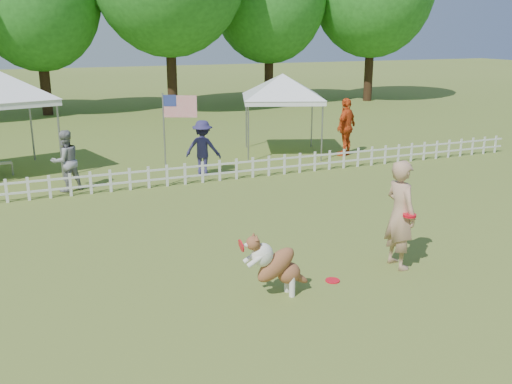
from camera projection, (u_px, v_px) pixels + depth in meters
ground at (313, 284)px, 9.50m from camera, size 120.00×120.00×0.00m
picket_fence at (194, 173)px, 15.64m from camera, size 22.00×0.08×0.60m
handler at (400, 214)px, 9.98m from camera, size 0.48×0.72×1.95m
dog at (277, 265)px, 8.94m from camera, size 1.05×0.37×1.08m
frisbee_on_turf at (333, 281)px, 9.62m from camera, size 0.28×0.28×0.02m
canopy_tent_right at (282, 115)px, 19.12m from camera, size 3.27×3.27×2.64m
flag_pole at (165, 140)px, 15.26m from camera, size 0.91×0.49×2.49m
spectator_a at (66, 161)px, 14.80m from camera, size 0.95×0.85×1.61m
spectator_b at (203, 148)px, 16.42m from camera, size 1.19×1.07×1.61m
spectator_c at (346, 127)px, 19.02m from camera, size 1.21×1.00×1.93m
tree_center_left at (38, 12)px, 27.07m from camera, size 6.00×6.00×9.80m
tree_right at (269, 9)px, 31.37m from camera, size 6.20×6.20×10.40m
tree_far_right at (372, 0)px, 32.54m from camera, size 7.00×7.00×11.40m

